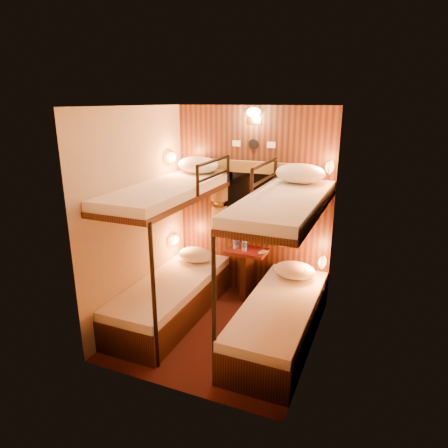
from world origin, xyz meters
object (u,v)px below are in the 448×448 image
at_px(bunk_left, 171,272).
at_px(bottle_right, 244,244).
at_px(bottle_left, 236,240).
at_px(bunk_right, 280,292).
at_px(table, 247,267).

bearing_deg(bunk_left, bottle_right, 49.58).
xyz_separation_m(bunk_left, bottle_left, (0.50, 0.78, 0.20)).
relative_size(bottle_left, bottle_right, 1.11).
bearing_deg(bunk_right, bottle_left, 135.46).
bearing_deg(table, bunk_left, -129.67).
xyz_separation_m(bottle_left, bottle_right, (0.12, -0.04, -0.01)).
distance_m(bunk_left, bottle_left, 0.95).
relative_size(bunk_right, bottle_left, 7.41).
relative_size(bunk_left, bottle_left, 7.41).
height_order(table, bottle_left, bottle_left).
distance_m(bunk_left, bunk_right, 1.30).
height_order(table, bottle_right, bottle_right).
relative_size(table, bottle_right, 2.85).
distance_m(table, bottle_left, 0.37).
height_order(bunk_right, bottle_left, bunk_right).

